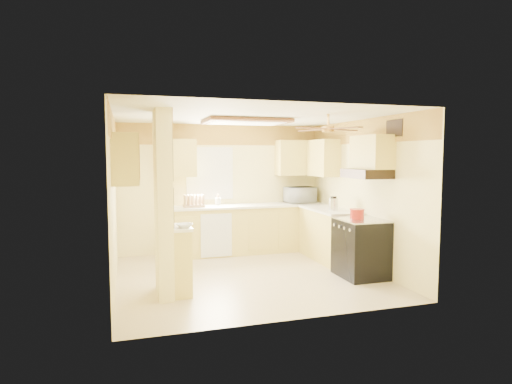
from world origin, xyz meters
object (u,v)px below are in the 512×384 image
object	(u,v)px
bowl	(184,226)
dutch_oven	(357,214)
kettle	(333,204)
stove	(361,248)
microwave	(300,195)

from	to	relation	value
bowl	dutch_oven	bearing A→B (deg)	3.92
kettle	bowl	bearing A→B (deg)	-159.37
stove	kettle	distance (m)	1.08
stove	dutch_oven	size ratio (longest dim) A/B	3.98
stove	microwave	world-z (taller)	microwave
bowl	microwave	bearing A→B (deg)	41.18
bowl	dutch_oven	distance (m)	2.72
kettle	stove	bearing A→B (deg)	-88.60
bowl	dutch_oven	size ratio (longest dim) A/B	0.94
bowl	kettle	bearing A→B (deg)	20.63
microwave	dutch_oven	size ratio (longest dim) A/B	2.50
stove	kettle	bearing A→B (deg)	91.40
stove	dutch_oven	bearing A→B (deg)	132.08
stove	kettle	xyz separation A→B (m)	(-0.02, 0.90, 0.59)
bowl	kettle	size ratio (longest dim) A/B	0.88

